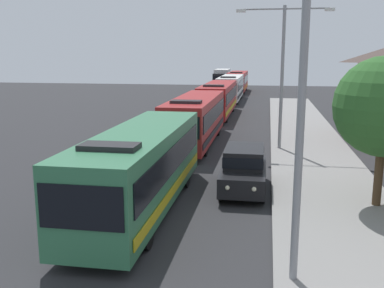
% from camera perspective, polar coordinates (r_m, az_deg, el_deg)
% --- Properties ---
extents(bus_lead, '(2.58, 11.10, 3.21)m').
position_cam_1_polar(bus_lead, '(16.81, -6.51, -2.84)').
color(bus_lead, '#33724C').
rests_on(bus_lead, ground_plane).
extents(bus_second_in_line, '(2.58, 11.51, 3.21)m').
position_cam_1_polar(bus_second_in_line, '(29.04, 0.47, 3.33)').
color(bus_second_in_line, maroon).
rests_on(bus_second_in_line, ground_plane).
extents(bus_middle, '(2.58, 12.30, 3.21)m').
position_cam_1_polar(bus_middle, '(42.12, 3.38, 5.88)').
color(bus_middle, maroon).
rests_on(bus_middle, ground_plane).
extents(bus_fourth_in_line, '(2.58, 12.07, 3.21)m').
position_cam_1_polar(bus_fourth_in_line, '(56.01, 4.98, 7.26)').
color(bus_fourth_in_line, silver).
rests_on(bus_fourth_in_line, ground_plane).
extents(bus_rear, '(2.58, 11.52, 3.21)m').
position_cam_1_polar(bus_rear, '(68.96, 5.90, 8.04)').
color(bus_rear, maroon).
rests_on(bus_rear, ground_plane).
extents(white_suv, '(1.86, 4.54, 1.90)m').
position_cam_1_polar(white_suv, '(19.24, 6.70, -3.02)').
color(white_suv, black).
rests_on(white_suv, ground_plane).
extents(box_truck_oncoming, '(2.35, 7.46, 3.15)m').
position_cam_1_polar(box_truck_oncoming, '(77.39, 3.85, 8.47)').
color(box_truck_oncoming, black).
rests_on(box_truck_oncoming, ground_plane).
extents(streetlamp_near, '(5.62, 0.28, 8.56)m').
position_cam_1_polar(streetlamp_near, '(10.89, 14.04, 8.57)').
color(streetlamp_near, gray).
rests_on(streetlamp_near, sidewalk).
extents(streetlamp_mid, '(5.59, 0.28, 8.43)m').
position_cam_1_polar(streetlamp_mid, '(27.23, 11.54, 10.12)').
color(streetlamp_mid, gray).
rests_on(streetlamp_mid, sidewalk).
extents(roadside_tree, '(3.72, 3.72, 5.64)m').
position_cam_1_polar(roadside_tree, '(17.82, 23.46, 4.39)').
color(roadside_tree, '#4C3823').
rests_on(roadside_tree, sidewalk).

